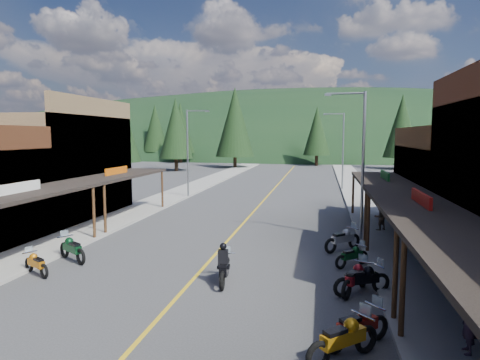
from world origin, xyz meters
The scene contains 31 objects.
ground centered at (0.00, 0.00, 0.00)m, with size 220.00×220.00×0.00m, color #38383A.
centerline centered at (0.00, 20.00, 0.01)m, with size 0.15×90.00×0.01m, color gold.
sidewalk_west centered at (-8.70, 20.00, 0.07)m, with size 3.40×94.00×0.15m, color gray.
sidewalk_east centered at (8.70, 20.00, 0.07)m, with size 3.40×94.00×0.15m, color gray.
shop_west_3 centered at (-13.78, 11.30, 3.52)m, with size 10.90×10.20×8.20m.
shop_east_3 centered at (13.75, 11.30, 2.53)m, with size 10.90×10.20×6.20m.
streetlight_1 centered at (-6.95, 22.00, 4.46)m, with size 2.16×0.18×8.00m.
streetlight_2 centered at (6.95, 8.00, 4.46)m, with size 2.16×0.18×8.00m.
streetlight_3 centered at (6.95, 30.00, 4.46)m, with size 2.16×0.18×8.00m.
ridge_hill centered at (0.00, 135.00, 0.00)m, with size 310.00×140.00×60.00m, color black.
pine_0 centered at (-40.00, 62.00, 6.48)m, with size 5.04×5.04×11.00m.
pine_1 centered at (-24.00, 70.00, 7.24)m, with size 5.88×5.88×12.50m.
pine_2 centered at (-10.00, 58.00, 7.99)m, with size 6.72×6.72×14.00m.
pine_3 centered at (4.00, 66.00, 6.48)m, with size 5.04×5.04×11.00m.
pine_4 centered at (18.00, 60.00, 7.24)m, with size 5.88×5.88×12.50m.
pine_7 centered at (-32.00, 76.00, 7.24)m, with size 5.88×5.88×12.50m.
pine_8 centered at (-22.00, 40.00, 5.98)m, with size 4.48×4.48×10.00m.
pine_9 centered at (24.00, 45.00, 6.38)m, with size 4.93×4.93×10.80m.
pine_10 centered at (-18.00, 50.00, 6.78)m, with size 5.38×5.38×11.60m.
pine_11 centered at (20.00, 38.00, 7.19)m, with size 5.82×5.82×12.40m.
bike_west_7 centered at (-6.45, -0.31, 0.54)m, with size 0.62×1.87×1.07m, color #C46E0E, non-canonical shape.
bike_west_8 centered at (-6.11, 1.73, 0.65)m, with size 0.75×2.26×1.29m, color #0A361A, non-canonical shape.
bike_east_5 centered at (5.56, -4.85, 0.66)m, with size 0.77×2.31×1.32m, color #C57F0E, non-canonical shape.
bike_east_6 centered at (5.97, -4.00, 0.63)m, with size 0.73×2.20×1.26m, color maroon, non-canonical shape.
bike_east_7 centered at (6.44, -0.04, 0.63)m, with size 0.73×2.20×1.26m, color black, non-canonical shape.
bike_east_8 centered at (6.22, 0.07, 0.62)m, with size 0.73×2.19×1.25m, color maroon, non-canonical shape.
bike_east_9 centered at (6.32, 3.30, 0.54)m, with size 0.63×1.88×1.07m, color #0B3B19, non-canonical shape.
bike_east_10 centered at (6.04, 5.81, 0.66)m, with size 0.77×2.32×1.32m, color #A9A9AE, non-canonical shape.
rider_on_bike centered at (1.33, 0.19, 0.67)m, with size 0.99×2.27×1.67m.
pedestrian_east_a centered at (8.71, -4.09, 0.95)m, with size 0.59×0.38×1.61m, color #2F2233.
pedestrian_east_b centered at (8.36, 10.43, 0.93)m, with size 0.76×0.44×1.56m, color brown.
Camera 1 is at (4.93, -15.44, 5.72)m, focal length 32.00 mm.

